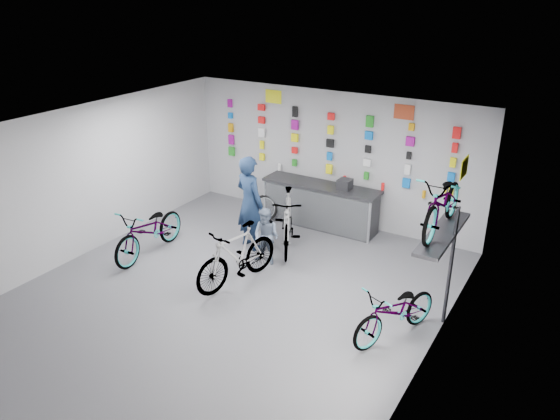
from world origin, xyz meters
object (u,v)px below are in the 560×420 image
Objects in this scene: counter at (320,206)px; bike_center at (237,255)px; bike_right at (396,312)px; clerk at (250,203)px; bike_left at (150,231)px; bike_service at (288,221)px; customer at (266,237)px.

bike_center is (-0.13, -3.07, 0.08)m from counter.
bike_right is 0.88× the size of clerk.
bike_right is at bearing -5.42° from bike_left.
bike_service reaches higher than bike_center.
bike_right is 1.52× the size of customer.
bike_left is at bearing -127.29° from counter.
clerk is at bearing 37.21° from bike_left.
bike_left is 2.80m from bike_service.
bike_left is 2.09m from clerk.
customer reaches higher than bike_left.
counter is at bearing 89.47° from customer.
clerk is at bearing 127.91° from bike_center.
bike_center is at bearing -158.87° from bike_right.
counter is 4.31m from bike_right.
bike_right is 3.19m from customer.
bike_center is (2.17, -0.04, 0.04)m from bike_left.
bike_center reaches higher than counter.
bike_left is 1.00× the size of bike_service.
bike_left is 2.17m from bike_center.
bike_center reaches higher than bike_right.
bike_service is at bearing 33.71° from bike_left.
bike_center is 1.58m from clerk.
customer is at bearing -118.29° from bike_service.
bike_right is (3.06, -0.10, -0.11)m from bike_center.
bike_center is at bearing -92.47° from counter.
customer is (-3.02, 1.03, 0.12)m from bike_right.
clerk is (-0.77, -1.69, 0.50)m from counter.
bike_right is 3.54m from bike_service.
bike_service is 1.75× the size of customer.
clerk reaches higher than bike_center.
bike_service reaches higher than bike_left.
clerk is at bearing 148.54° from customer.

